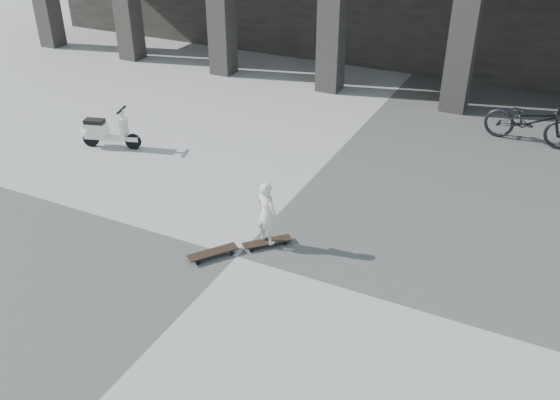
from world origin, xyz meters
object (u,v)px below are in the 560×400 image
at_px(skateboard_spare, 213,253).
at_px(child, 267,213).
at_px(bicycle, 530,121).
at_px(scooter, 101,131).
at_px(longboard, 267,242).

xyz_separation_m(skateboard_spare, child, (0.66, 0.71, 0.58)).
bearing_deg(child, bicycle, -98.64).
bearing_deg(scooter, child, -37.77).
bearing_deg(longboard, bicycle, 16.10).
xyz_separation_m(longboard, scooter, (-5.32, 1.93, 0.32)).
xyz_separation_m(child, scooter, (-5.32, 1.93, -0.27)).
xyz_separation_m(longboard, child, (-0.00, -0.00, 0.59)).
relative_size(longboard, skateboard_spare, 0.92).
relative_size(skateboard_spare, child, 0.72).
relative_size(skateboard_spare, bicycle, 0.40).
distance_m(scooter, bicycle, 9.97).
bearing_deg(child, longboard, -97.15).
bearing_deg(bicycle, skateboard_spare, 155.05).
bearing_deg(longboard, skateboard_spare, -179.10).
bearing_deg(scooter, longboard, -37.77).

